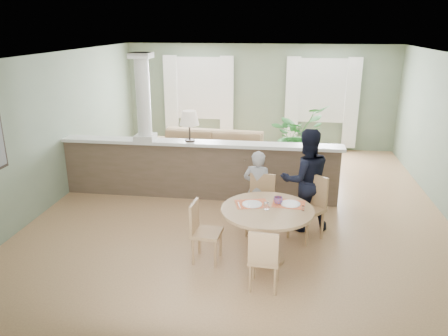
# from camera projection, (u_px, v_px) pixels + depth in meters

# --- Properties ---
(ground) EXTENTS (8.00, 8.00, 0.00)m
(ground) POSITION_uv_depth(u_px,v_px,m) (244.00, 204.00, 8.11)
(ground) COLOR tan
(ground) RESTS_ON ground
(room_shell) EXTENTS (7.02, 8.02, 2.71)m
(room_shell) POSITION_uv_depth(u_px,v_px,m) (247.00, 101.00, 8.14)
(room_shell) COLOR gray
(room_shell) RESTS_ON ground
(pony_wall) EXTENTS (5.32, 0.38, 2.70)m
(pony_wall) POSITION_uv_depth(u_px,v_px,m) (194.00, 162.00, 8.21)
(pony_wall) COLOR brown
(pony_wall) RESTS_ON ground
(sofa) EXTENTS (3.06, 1.39, 0.87)m
(sofa) POSITION_uv_depth(u_px,v_px,m) (209.00, 153.00, 9.77)
(sofa) COLOR #8A6C4B
(sofa) RESTS_ON ground
(houseplant) EXTENTS (1.67, 1.69, 1.42)m
(houseplant) POSITION_uv_depth(u_px,v_px,m) (297.00, 136.00, 10.12)
(houseplant) COLOR #2C6D2B
(houseplant) RESTS_ON ground
(dining_table) EXTENTS (1.28, 1.28, 0.87)m
(dining_table) POSITION_uv_depth(u_px,v_px,m) (267.00, 219.00, 6.04)
(dining_table) COLOR tan
(dining_table) RESTS_ON ground
(chair_far_boy) EXTENTS (0.48, 0.48, 0.94)m
(chair_far_boy) POSITION_uv_depth(u_px,v_px,m) (261.00, 201.00, 6.90)
(chair_far_boy) COLOR tan
(chair_far_boy) RESTS_ON ground
(chair_far_man) EXTENTS (0.64, 0.64, 1.00)m
(chair_far_man) POSITION_uv_depth(u_px,v_px,m) (310.00, 204.00, 6.70)
(chair_far_man) COLOR tan
(chair_far_man) RESTS_ON ground
(chair_near) EXTENTS (0.41, 0.41, 0.84)m
(chair_near) POSITION_uv_depth(u_px,v_px,m) (264.00, 257.00, 5.35)
(chair_near) COLOR tan
(chair_near) RESTS_ON ground
(chair_side) EXTENTS (0.42, 0.42, 0.87)m
(chair_side) POSITION_uv_depth(u_px,v_px,m) (202.00, 229.00, 6.06)
(chair_side) COLOR tan
(chair_side) RESTS_ON ground
(child_person) EXTENTS (0.52, 0.39, 1.29)m
(child_person) POSITION_uv_depth(u_px,v_px,m) (257.00, 189.00, 7.04)
(child_person) COLOR #949398
(child_person) RESTS_ON ground
(man_person) EXTENTS (0.95, 0.82, 1.66)m
(man_person) POSITION_uv_depth(u_px,v_px,m) (306.00, 180.00, 6.91)
(man_person) COLOR black
(man_person) RESTS_ON ground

